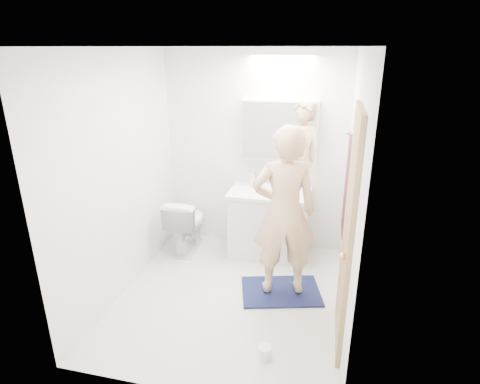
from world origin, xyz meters
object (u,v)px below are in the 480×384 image
(vanity_cabinet, at_px, (269,225))
(toilet_paper_roll, at_px, (264,352))
(toothbrush_cup, at_px, (286,184))
(toilet, at_px, (187,224))
(soap_bottle_b, at_px, (256,179))
(medicine_cabinet, at_px, (279,130))
(person, at_px, (284,213))
(soap_bottle_a, at_px, (253,177))

(vanity_cabinet, distance_m, toilet_paper_roll, 1.78)
(toothbrush_cup, bearing_deg, toilet, -166.85)
(vanity_cabinet, height_order, toilet, vanity_cabinet)
(soap_bottle_b, bearing_deg, medicine_cabinet, 6.53)
(soap_bottle_b, relative_size, toilet_paper_roll, 1.39)
(toilet_paper_roll, bearing_deg, toothbrush_cup, 92.60)
(toilet, height_order, soap_bottle_b, soap_bottle_b)
(person, relative_size, toothbrush_cup, 16.94)
(medicine_cabinet, relative_size, toilet, 1.26)
(soap_bottle_a, distance_m, soap_bottle_b, 0.05)
(vanity_cabinet, distance_m, toothbrush_cup, 0.53)
(medicine_cabinet, xyz_separation_m, toilet_paper_roll, (0.19, -1.94, -1.45))
(soap_bottle_a, xyz_separation_m, toilet_paper_roll, (0.49, -1.88, -0.87))
(toilet, bearing_deg, soap_bottle_b, -160.80)
(vanity_cabinet, relative_size, medicine_cabinet, 1.02)
(soap_bottle_b, bearing_deg, vanity_cabinet, -41.17)
(toilet, bearing_deg, toilet_paper_roll, 127.11)
(toothbrush_cup, bearing_deg, person, -84.20)
(soap_bottle_a, xyz_separation_m, toothbrush_cup, (0.40, 0.01, -0.06))
(soap_bottle_a, bearing_deg, soap_bottle_b, 40.91)
(person, bearing_deg, soap_bottle_b, -79.22)
(vanity_cabinet, height_order, toilet_paper_roll, vanity_cabinet)
(toilet, height_order, toothbrush_cup, toothbrush_cup)
(soap_bottle_a, relative_size, toilet_paper_roll, 1.89)
(vanity_cabinet, distance_m, medicine_cabinet, 1.13)
(toilet, relative_size, toilet_paper_roll, 6.34)
(soap_bottle_a, height_order, toothbrush_cup, soap_bottle_a)
(medicine_cabinet, distance_m, soap_bottle_b, 0.66)
(toilet, bearing_deg, medicine_cabinet, -163.97)
(toilet, relative_size, soap_bottle_b, 4.55)
(medicine_cabinet, distance_m, toilet_paper_roll, 2.43)
(toilet, relative_size, toothbrush_cup, 6.90)
(toilet_paper_roll, bearing_deg, toilet, 128.00)
(person, distance_m, soap_bottle_b, 1.08)
(medicine_cabinet, bearing_deg, person, -78.42)
(vanity_cabinet, relative_size, toilet, 1.29)
(soap_bottle_b, bearing_deg, soap_bottle_a, -139.09)
(soap_bottle_a, xyz_separation_m, soap_bottle_b, (0.03, 0.03, -0.03))
(medicine_cabinet, relative_size, toilet_paper_roll, 8.00)
(vanity_cabinet, height_order, soap_bottle_a, soap_bottle_a)
(medicine_cabinet, distance_m, person, 1.18)
(toilet_paper_roll, bearing_deg, soap_bottle_b, 103.42)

